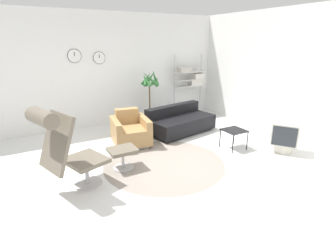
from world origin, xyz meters
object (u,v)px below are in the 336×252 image
armchair_red (130,132)px  couch_low (180,122)px  ottoman (123,154)px  side_table (234,132)px  potted_plant (150,99)px  shelf_unit (192,78)px  lounge_chair (63,143)px  crt_television (285,136)px

armchair_red → couch_low: 1.33m
ottoman → couch_low: bearing=31.3°
side_table → potted_plant: potted_plant is taller
couch_low → potted_plant: (-0.39, 0.83, 0.47)m
side_table → potted_plant: 2.39m
side_table → ottoman: bearing=173.4°
armchair_red → potted_plant: bearing=-126.1°
side_table → shelf_unit: bearing=74.9°
couch_low → shelf_unit: bearing=-144.1°
side_table → lounge_chair: bearing=-178.7°
lounge_chair → shelf_unit: 4.76m
armchair_red → shelf_unit: 2.90m
couch_low → potted_plant: bearing=-75.4°
lounge_chair → potted_plant: 3.34m
shelf_unit → side_table: bearing=-105.1°
lounge_chair → crt_television: bearing=62.8°
lounge_chair → crt_television: lounge_chair is taller
lounge_chair → ottoman: 1.14m
potted_plant → ottoman: bearing=-126.8°
armchair_red → side_table: (1.75, -1.25, 0.09)m
armchair_red → side_table: armchair_red is taller
lounge_chair → armchair_red: (1.49, 1.33, -0.51)m
lounge_chair → armchair_red: bearing=112.3°
lounge_chair → ottoman: size_ratio=2.78×
potted_plant → crt_television: bearing=-61.2°
shelf_unit → potted_plant: bearing=-166.7°
shelf_unit → lounge_chair: bearing=-146.0°
lounge_chair → side_table: lounge_chair is taller
crt_television → lounge_chair: bearing=47.6°
armchair_red → ottoman: bearing=70.0°
couch_low → crt_television: bearing=109.5°
armchair_red → couch_low: size_ratio=0.53×
lounge_chair → couch_low: size_ratio=0.76×
couch_low → armchair_red: bearing=-4.6°
armchair_red → crt_television: armchair_red is taller
armchair_red → crt_television: 3.12m
ottoman → couch_low: size_ratio=0.27×
ottoman → crt_television: (3.03, -0.89, 0.07)m
side_table → potted_plant: size_ratio=0.29×
ottoman → couch_low: couch_low is taller
ottoman → shelf_unit: 3.86m
crt_television → shelf_unit: shelf_unit is taller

